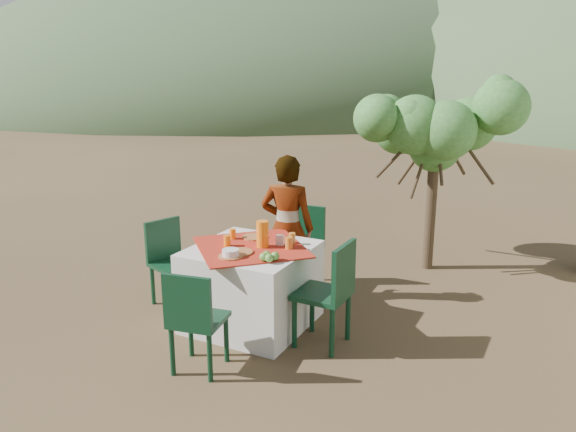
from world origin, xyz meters
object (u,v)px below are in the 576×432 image
object	(u,v)px
chair_far	(303,243)
shrub_tree	(442,138)
person	(287,228)
chair_right	(331,290)
juice_pitcher	(262,234)
chair_left	(170,258)
chair_near	(194,317)
table	(252,286)

from	to	relation	value
chair_far	shrub_tree	bearing A→B (deg)	45.56
person	chair_right	bearing A→B (deg)	123.36
chair_far	juice_pitcher	size ratio (longest dim) A/B	3.67
person	shrub_tree	xyz separation A→B (m)	(1.16, 1.61, 0.80)
chair_left	chair_right	distance (m)	1.81
juice_pitcher	chair_right	bearing A→B (deg)	-8.28
chair_near	person	xyz separation A→B (m)	(-0.05, 1.67, 0.28)
chair_left	person	size ratio (longest dim) A/B	0.57
chair_far	juice_pitcher	distance (m)	1.11
chair_near	juice_pitcher	bearing A→B (deg)	-102.56
chair_right	chair_far	bearing A→B (deg)	-143.87
chair_near	chair_left	distance (m)	1.45
chair_right	shrub_tree	distance (m)	2.62
chair_far	shrub_tree	xyz separation A→B (m)	(1.15, 1.24, 1.06)
shrub_tree	table	bearing A→B (deg)	-116.71
chair_right	shrub_tree	xyz separation A→B (m)	(0.35, 2.38, 1.03)
shrub_tree	chair_near	bearing A→B (deg)	-108.73
table	chair_near	distance (m)	0.96
chair_right	chair_near	bearing A→B (deg)	-39.54
chair_near	juice_pitcher	size ratio (longest dim) A/B	3.52
chair_right	person	size ratio (longest dim) A/B	0.62
table	chair_right	xyz separation A→B (m)	(0.82, -0.07, 0.14)
chair_left	chair_right	size ratio (longest dim) A/B	0.92
chair_far	shrub_tree	distance (m)	2.00
chair_right	shrub_tree	bearing A→B (deg)	172.71
table	juice_pitcher	distance (m)	0.51
chair_near	chair_right	distance (m)	1.17
chair_near	juice_pitcher	xyz separation A→B (m)	(0.05, 1.00, 0.41)
chair_right	shrub_tree	size ratio (longest dim) A/B	0.48
table	person	world-z (taller)	person
chair_left	juice_pitcher	size ratio (longest dim) A/B	3.55
chair_far	chair_near	size ratio (longest dim) A/B	1.04
chair_near	shrub_tree	world-z (taller)	shrub_tree
chair_near	chair_far	bearing A→B (deg)	-98.84
juice_pitcher	person	bearing A→B (deg)	97.81
juice_pitcher	chair_near	bearing A→B (deg)	-92.62
chair_far	shrub_tree	size ratio (longest dim) A/B	0.45
table	chair_near	size ratio (longest dim) A/B	1.53
table	shrub_tree	distance (m)	2.85
chair_near	shrub_tree	distance (m)	3.62
table	person	size ratio (longest dim) A/B	0.86
table	juice_pitcher	size ratio (longest dim) A/B	5.37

